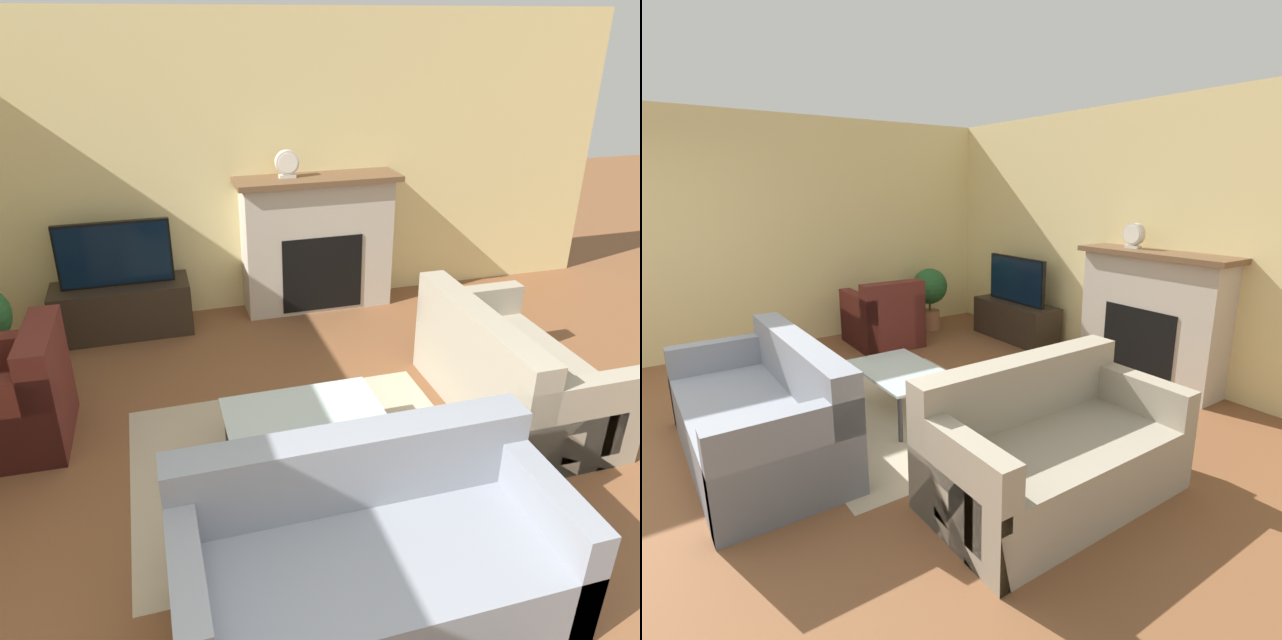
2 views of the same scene
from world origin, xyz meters
The scene contains 10 objects.
wall_back centered at (0.00, 4.70, 1.35)m, with size 7.87×0.06×2.70m.
area_rug centered at (0.14, 2.12, 0.00)m, with size 2.18×1.80×0.00m.
fireplace centered at (0.89, 4.48, 0.68)m, with size 1.54×0.44×1.30m.
tv_stand centered at (-0.96, 4.37, 0.24)m, with size 1.20×0.45×0.48m.
tv centered at (-0.96, 4.37, 0.76)m, with size 0.97×0.06×0.58m.
couch_sectional centered at (0.17, 0.99, 0.29)m, with size 1.82×0.89×0.82m.
couch_loveseat centered at (1.71, 2.32, 0.29)m, with size 0.86×1.58×0.82m.
armchair_by_window centered at (-1.71, 2.88, 0.30)m, with size 0.88×0.78×0.82m.
coffee_table centered at (0.14, 2.13, 0.35)m, with size 0.98×0.60×0.39m.
mantel_clock centered at (0.61, 4.48, 1.43)m, with size 0.22×0.07×0.25m.
Camera 1 is at (-0.66, -1.01, 2.60)m, focal length 35.00 mm.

